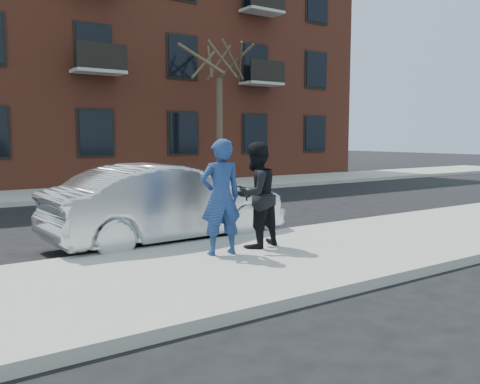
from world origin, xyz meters
TOP-DOWN VIEW (x-y plane):
  - ground at (0.00, 0.00)m, footprint 100.00×100.00m
  - near_sidewalk at (0.00, -0.25)m, footprint 50.00×3.50m
  - near_curb at (0.00, 1.55)m, footprint 50.00×0.10m
  - far_sidewalk at (0.00, 11.25)m, footprint 50.00×3.50m
  - far_curb at (0.00, 9.45)m, footprint 50.00×0.10m
  - apartment_building at (2.00, 18.00)m, footprint 24.30×10.30m
  - street_tree at (4.50, 11.00)m, footprint 3.60×3.60m
  - silver_sedan at (-2.12, 2.30)m, footprint 4.72×1.88m
  - man_hoodie at (-2.14, 0.37)m, footprint 0.75×0.58m
  - man_peacoat at (-1.35, 0.50)m, footprint 1.01×0.86m

SIDE VIEW (x-z plane):
  - ground at x=0.00m, z-range 0.00..0.00m
  - near_sidewalk at x=0.00m, z-range 0.00..0.15m
  - near_curb at x=0.00m, z-range 0.00..0.15m
  - far_sidewalk at x=0.00m, z-range 0.00..0.15m
  - far_curb at x=0.00m, z-range 0.00..0.15m
  - silver_sedan at x=-2.12m, z-range 0.00..1.53m
  - man_peacoat at x=-1.35m, z-range 0.15..1.96m
  - man_hoodie at x=-2.14m, z-range 0.15..2.01m
  - street_tree at x=4.50m, z-range 2.12..8.92m
  - apartment_building at x=2.00m, z-range 0.01..12.31m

